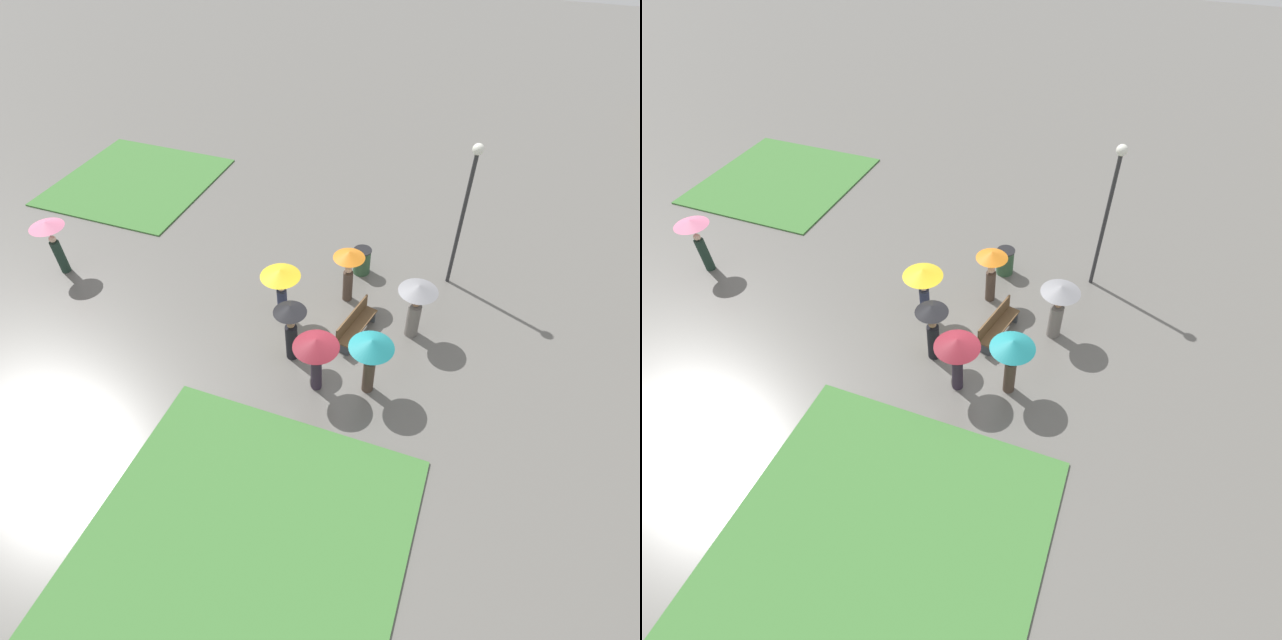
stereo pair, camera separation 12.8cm
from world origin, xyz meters
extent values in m
plane|color=#66635E|center=(0.00, 0.00, 0.00)|extent=(90.00, 90.00, 0.00)
cube|color=#427A38|center=(-5.65, -0.01, 0.03)|extent=(6.93, 6.69, 0.06)
cube|color=#427A38|center=(6.64, 10.91, 0.03)|extent=(6.17, 6.16, 0.06)
cube|color=brown|center=(1.23, -0.50, 0.42)|extent=(1.83, 0.79, 0.05)
cube|color=brown|center=(1.27, -0.32, 0.68)|extent=(1.75, 0.43, 0.45)
cube|color=#383D42|center=(0.46, -0.33, 0.20)|extent=(0.16, 0.39, 0.40)
cube|color=#383D42|center=(2.00, -0.67, 0.20)|extent=(0.16, 0.39, 0.40)
cylinder|color=#2D2D30|center=(4.68, -2.62, 2.24)|extent=(0.12, 0.12, 4.48)
sphere|color=white|center=(4.68, -2.62, 4.64)|extent=(0.32, 0.32, 0.32)
cylinder|color=#335638|center=(4.16, 0.22, 0.45)|extent=(0.56, 0.56, 0.90)
cylinder|color=black|center=(4.16, 0.22, 0.91)|extent=(0.61, 0.61, 0.03)
cylinder|color=#282D47|center=(1.22, 1.86, 0.55)|extent=(0.36, 0.36, 1.11)
sphere|color=tan|center=(1.22, 1.86, 1.21)|extent=(0.21, 0.21, 0.21)
cylinder|color=#4C4C4F|center=(1.22, 1.86, 1.49)|extent=(0.02, 0.02, 0.35)
cone|color=gold|center=(1.22, 1.86, 1.78)|extent=(1.18, 1.18, 0.24)
cylinder|color=#47382D|center=(-0.55, -1.34, 0.55)|extent=(0.42, 0.42, 1.10)
sphere|color=tan|center=(-0.55, -1.34, 1.21)|extent=(0.22, 0.22, 0.22)
cylinder|color=#4C4C4F|center=(-0.55, -1.34, 1.50)|extent=(0.02, 0.02, 0.35)
cone|color=#197075|center=(-0.55, -1.34, 1.81)|extent=(1.15, 1.15, 0.26)
cylinder|color=#47382D|center=(2.71, 0.27, 0.54)|extent=(0.44, 0.44, 1.08)
sphere|color=tan|center=(2.71, 0.27, 1.19)|extent=(0.23, 0.23, 0.23)
cylinder|color=#4C4C4F|center=(2.71, 0.27, 1.48)|extent=(0.02, 0.02, 0.35)
cone|color=orange|center=(2.71, 0.27, 1.77)|extent=(0.97, 0.97, 0.22)
cylinder|color=black|center=(-0.14, 1.00, 0.59)|extent=(0.35, 0.35, 1.18)
sphere|color=#997051|center=(-0.14, 1.00, 1.29)|extent=(0.22, 0.22, 0.22)
cylinder|color=#4C4C4F|center=(-0.14, 1.00, 1.57)|extent=(0.02, 0.02, 0.35)
cone|color=black|center=(-0.14, 1.00, 1.86)|extent=(0.90, 0.90, 0.22)
cylinder|color=#2D2333|center=(-0.93, -0.02, 0.52)|extent=(0.37, 0.37, 1.04)
sphere|color=brown|center=(-0.93, -0.02, 1.15)|extent=(0.21, 0.21, 0.21)
cylinder|color=#4C4C4F|center=(-0.93, -0.02, 1.43)|extent=(0.02, 0.02, 0.35)
cone|color=maroon|center=(-0.93, -0.02, 1.74)|extent=(1.20, 1.20, 0.27)
cylinder|color=slate|center=(1.88, -1.99, 0.56)|extent=(0.53, 0.53, 1.13)
sphere|color=#997051|center=(1.88, -1.99, 1.24)|extent=(0.22, 0.22, 0.22)
cylinder|color=#4C4C4F|center=(1.88, -1.99, 1.52)|extent=(0.02, 0.02, 0.35)
cone|color=gray|center=(1.88, -1.99, 1.80)|extent=(1.12, 1.12, 0.21)
cylinder|color=#1E3328|center=(0.79, 9.71, 0.60)|extent=(0.40, 0.40, 1.20)
sphere|color=beige|center=(0.79, 9.71, 1.31)|extent=(0.23, 0.23, 0.23)
cylinder|color=#4C4C4F|center=(0.79, 9.71, 1.60)|extent=(0.02, 0.02, 0.35)
cone|color=pink|center=(0.79, 9.71, 1.87)|extent=(1.08, 1.08, 0.19)
camera|label=1|loc=(-8.70, -2.93, 10.86)|focal=28.00mm
camera|label=2|loc=(-8.66, -3.05, 10.86)|focal=28.00mm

